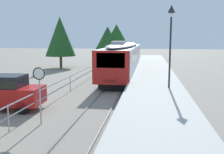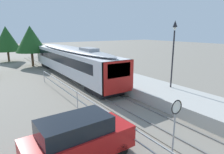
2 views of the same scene
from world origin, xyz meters
name	(u,v)px [view 2 (image 2 of 2)]	position (x,y,z in m)	size (l,w,h in m)	color
ground_plane	(76,103)	(-3.00, 22.00, 0.00)	(160.00, 160.00, 0.00)	gray
track_rails	(109,96)	(0.00, 22.00, 0.03)	(3.20, 60.00, 0.14)	gray
commuter_train	(70,60)	(0.00, 30.47, 2.15)	(2.82, 20.23, 3.74)	silver
station_platform	(138,86)	(3.25, 22.00, 0.45)	(3.90, 60.00, 0.90)	#B7B5AD
platform_lamp_mid_platform	(174,42)	(4.16, 18.92, 4.62)	(0.34, 0.34, 5.35)	#232328
speed_limit_sign	(176,116)	(-2.34, 13.22, 2.12)	(0.61, 0.10, 2.81)	#9EA0A5
parked_suv_red	(79,139)	(-5.65, 15.42, 1.06)	(4.68, 2.11, 2.04)	red
tree_behind_carpark	(6,39)	(-4.76, 48.42, 4.06)	(4.73, 4.73, 6.26)	brown
tree_behind_station_far	(31,39)	(-2.17, 40.93, 4.21)	(4.63, 4.63, 6.23)	brown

